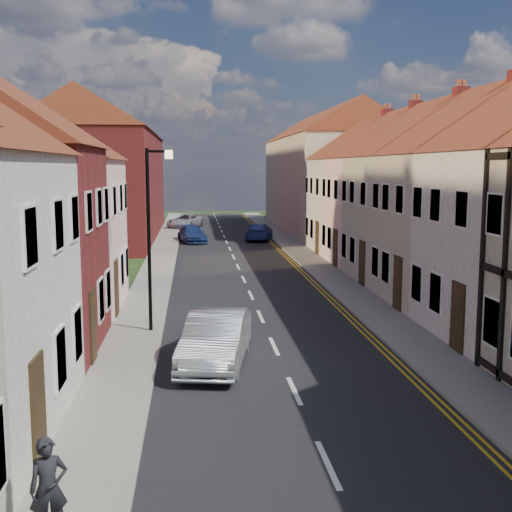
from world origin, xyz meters
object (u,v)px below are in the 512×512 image
car_mid (216,339)px  car_distant (185,221)px  pedestrian_left (48,488)px  lamppost (151,228)px  car_far (192,234)px  car_far_b (259,232)px

car_mid → car_distant: bearing=102.2°
car_mid → pedestrian_left: size_ratio=2.97×
car_mid → car_distant: car_mid is taller
lamppost → car_distant: lamppost is taller
car_distant → car_far: bearing=-67.1°
lamppost → pedestrian_left: bearing=-93.7°
car_far_b → car_far: bearing=20.7°
car_far → car_far_b: size_ratio=0.92×
lamppost → pedestrian_left: 12.40m
car_mid → pedestrian_left: 8.86m
pedestrian_left → car_mid: bearing=53.9°
lamppost → car_far_b: 27.91m
car_mid → car_far: car_mid is taller
car_mid → car_distant: (-1.34, 41.12, -0.09)m
car_distant → car_far_b: 11.90m
car_distant → pedestrian_left: 49.56m
lamppost → car_far: lamppost is taller
lamppost → car_distant: (0.61, 37.45, -2.88)m
lamppost → car_far: (1.27, 26.20, -2.94)m
car_far → pedestrian_left: pedestrian_left is taller
car_far → car_far_b: 5.14m
pedestrian_left → car_far_b: bearing=61.6°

